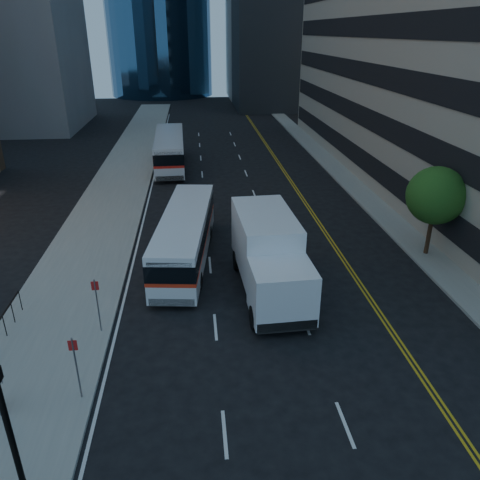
{
  "coord_description": "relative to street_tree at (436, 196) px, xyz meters",
  "views": [
    {
      "loc": [
        -4.1,
        -15.22,
        11.92
      ],
      "look_at": [
        -2.12,
        4.99,
        2.8
      ],
      "focal_mm": 35.0,
      "sensor_mm": 36.0,
      "label": 1
    }
  ],
  "objects": [
    {
      "name": "ground",
      "position": [
        -9.0,
        -8.0,
        -3.64
      ],
      "size": [
        160.0,
        160.0,
        0.0
      ],
      "primitive_type": "plane",
      "color": "black",
      "rests_on": "ground"
    },
    {
      "name": "lamp_post",
      "position": [
        -18.0,
        -14.0,
        -0.92
      ],
      "size": [
        0.28,
        0.28,
        4.56
      ],
      "color": "black",
      "rests_on": "sidewalk_west"
    },
    {
      "name": "bus_front",
      "position": [
        -13.8,
        0.73,
        -2.12
      ],
      "size": [
        3.61,
        10.98,
        2.78
      ],
      "rotation": [
        0.0,
        0.0,
        -0.12
      ],
      "color": "white",
      "rests_on": "ground"
    },
    {
      "name": "sidewalk_west",
      "position": [
        -19.5,
        17.0,
        -3.57
      ],
      "size": [
        5.0,
        90.0,
        0.15
      ],
      "primitive_type": "cube",
      "color": "gray",
      "rests_on": "ground"
    },
    {
      "name": "sidewalk_east",
      "position": [
        -0.0,
        17.0,
        -3.57
      ],
      "size": [
        2.0,
        90.0,
        0.15
      ],
      "primitive_type": "cube",
      "color": "gray",
      "rests_on": "ground"
    },
    {
      "name": "bus_rear",
      "position": [
        -15.43,
        21.05,
        -1.98
      ],
      "size": [
        2.86,
        11.84,
        3.04
      ],
      "rotation": [
        0.0,
        0.0,
        0.02
      ],
      "color": "silver",
      "rests_on": "ground"
    },
    {
      "name": "street_tree",
      "position": [
        0.0,
        0.0,
        0.0
      ],
      "size": [
        3.2,
        3.2,
        5.1
      ],
      "color": "#332114",
      "rests_on": "sidewalk_east"
    },
    {
      "name": "box_truck",
      "position": [
        -9.72,
        -3.15,
        -1.66
      ],
      "size": [
        3.06,
        7.95,
        3.75
      ],
      "rotation": [
        0.0,
        0.0,
        0.05
      ],
      "color": "white",
      "rests_on": "ground"
    }
  ]
}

